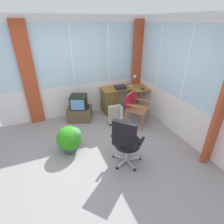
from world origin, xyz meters
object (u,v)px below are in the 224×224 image
Objects in this scene: desk_lamp at (135,79)px; potted_plant at (70,138)px; tv_remote at (143,89)px; desk at (112,100)px; tv_on_stand at (79,109)px; paper_tray at (120,87)px; wooden_armchair at (134,104)px; office_chair at (126,140)px; space_heater at (116,115)px.

potted_plant is at bearing -149.42° from desk_lamp.
potted_plant is (-2.29, -0.99, -0.43)m from tv_remote.
desk is 1.02m from tv_on_stand.
tv_remote is at bearing -26.21° from paper_tray.
desk_lamp is at bearing -5.36° from desk.
paper_tray is 0.40× the size of tv_on_stand.
wooden_armchair is (0.04, -0.75, -0.22)m from paper_tray.
potted_plant is (-2.19, -1.29, -0.65)m from desk_lamp.
office_chair is (-0.60, -2.14, 0.16)m from desk.
tv_on_stand is at bearing 146.18° from space_heater.
wooden_armchair reaches higher than tv_remote.
tv_remote is 0.28× the size of space_heater.
office_chair is at bearing -121.87° from desk_lamp.
desk is 0.90m from wooden_armchair.
desk_lamp reaches higher than space_heater.
desk is 1.29× the size of office_chair.
tv_remote is 2.27m from office_chair.
wooden_armchair is 0.87× the size of office_chair.
paper_tray reaches higher than desk.
space_heater is (-0.17, -0.69, -0.13)m from desk.
paper_tray is (-0.57, 0.28, 0.03)m from tv_remote.
paper_tray is 2.19m from potted_plant.
wooden_armchair is (0.27, -0.84, 0.16)m from desk.
desk is 4.32× the size of paper_tray.
desk is at bearing 107.91° from wooden_armchair.
desk is 0.95m from tv_remote.
desk_lamp reaches higher than paper_tray.
tv_remote is 0.17× the size of wooden_armchair.
desk reaches higher than tv_on_stand.
desk is at bearing 174.64° from desk_lamp.
desk_lamp reaches higher than tv_on_stand.
potted_plant is at bearing -158.86° from tv_remote.
office_chair is 1.71× the size of potted_plant.
desk_lamp reaches higher than potted_plant.
tv_on_stand reaches higher than potted_plant.
paper_tray is at bearing 56.09° from space_heater.
space_heater is (-0.44, 0.16, -0.29)m from wooden_armchair.
wooden_armchair is 1.57m from office_chair.
tv_on_stand is at bearing -178.03° from desk_lamp.
paper_tray is at bearing 151.68° from tv_remote.
space_heater is (0.84, -0.56, -0.05)m from tv_on_stand.
desk_lamp is at bearing 35.76° from space_heater.
office_chair is 2.08m from tv_on_stand.
space_heater is (-0.86, -0.62, -0.70)m from desk_lamp.
office_chair reaches higher than tv_on_stand.
office_chair is at bearing -112.02° from paper_tray.
space_heater is at bearing 26.87° from potted_plant.
wooden_armchair is (-0.53, -0.47, -0.19)m from tv_remote.
desk is 1.71× the size of tv_on_stand.
wooden_armchair is 1.85m from potted_plant.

